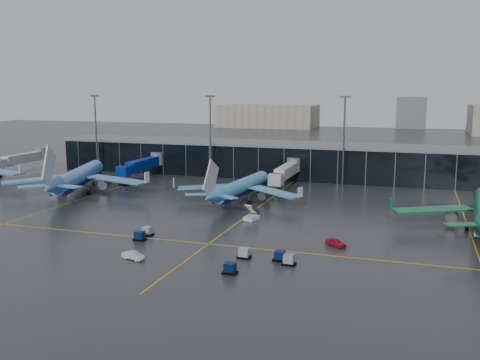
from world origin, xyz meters
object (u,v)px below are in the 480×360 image
(service_van_red, at_px, (336,243))
(airliner_klm_near, at_px, (242,178))
(airliner_arkefly, at_px, (78,167))
(service_van_white, at_px, (133,255))
(mobile_airstair, at_px, (251,216))
(baggage_carts, at_px, (217,250))

(service_van_red, bearing_deg, airliner_klm_near, 73.95)
(airliner_arkefly, relative_size, airliner_klm_near, 1.19)
(service_van_white, bearing_deg, mobile_airstair, -4.45)
(mobile_airstair, bearing_deg, airliner_arkefly, -179.12)
(airliner_klm_near, bearing_deg, baggage_carts, -73.09)
(airliner_arkefly, distance_m, airliner_klm_near, 44.65)
(baggage_carts, bearing_deg, airliner_arkefly, 144.32)
(mobile_airstair, bearing_deg, baggage_carts, -70.34)
(airliner_klm_near, xyz_separation_m, baggage_carts, (9.42, -42.02, -5.18))
(baggage_carts, height_order, service_van_white, baggage_carts)
(service_van_white, bearing_deg, baggage_carts, -47.38)
(airliner_klm_near, distance_m, baggage_carts, 43.38)
(service_van_red, distance_m, service_van_white, 34.86)
(airliner_arkefly, distance_m, mobile_airstair, 54.39)
(mobile_airstair, height_order, service_van_red, mobile_airstair)
(airliner_arkefly, relative_size, service_van_red, 11.34)
(service_van_red, bearing_deg, airliner_arkefly, 101.37)
(airliner_klm_near, distance_m, service_van_red, 41.89)
(mobile_airstair, relative_size, service_van_white, 0.91)
(airliner_klm_near, height_order, mobile_airstair, airliner_klm_near)
(baggage_carts, height_order, service_van_red, baggage_carts)
(airliner_klm_near, bearing_deg, service_van_white, -88.83)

